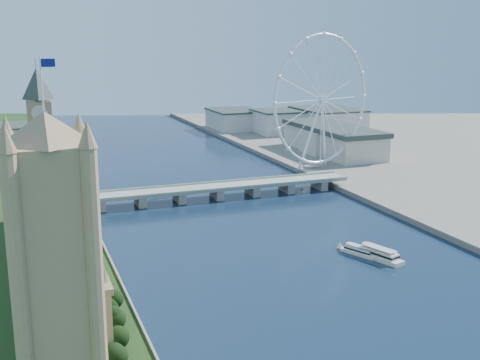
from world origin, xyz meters
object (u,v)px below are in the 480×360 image
london_eye (322,100)px  victoria_tower (54,253)px  tour_boat_near (359,254)px  tour_boat_far (379,259)px

london_eye → victoria_tower: bearing=-130.4°
victoria_tower → london_eye: london_eye is taller
victoria_tower → tour_boat_near: size_ratio=4.39×
victoria_tower → tour_boat_far: victoria_tower is taller
tour_boat_near → victoria_tower: bearing=-174.5°
london_eye → tour_boat_far: (-77.77, -216.12, -67.52)m
tour_boat_near → tour_boat_far: tour_boat_far is taller
london_eye → tour_boat_far: bearing=-109.8°
london_eye → tour_boat_near: london_eye is taller
tour_boat_far → london_eye: bearing=52.6°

